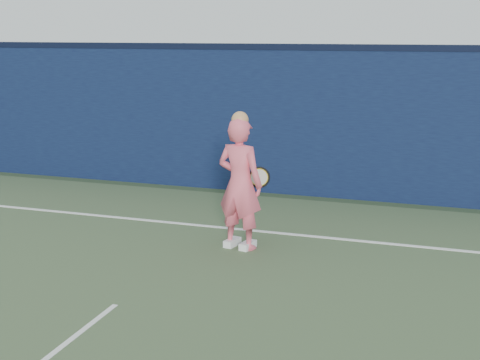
% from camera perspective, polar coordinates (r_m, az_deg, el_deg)
% --- Properties ---
extents(ground, '(80.00, 80.00, 0.00)m').
position_cam_1_polar(ground, '(6.48, -14.96, -13.66)').
color(ground, '#2A3A24').
rests_on(ground, ground).
extents(backstop_wall, '(24.00, 0.40, 2.50)m').
position_cam_1_polar(backstop_wall, '(11.88, 2.08, 5.02)').
color(backstop_wall, black).
rests_on(backstop_wall, ground).
extents(wall_cap, '(24.00, 0.42, 0.10)m').
position_cam_1_polar(wall_cap, '(11.78, 2.13, 11.30)').
color(wall_cap, black).
rests_on(wall_cap, backstop_wall).
extents(player, '(0.71, 0.54, 1.82)m').
position_cam_1_polar(player, '(8.69, -0.00, -0.30)').
color(player, '#F55F74').
rests_on(player, ground).
extents(racket, '(0.56, 0.13, 0.30)m').
position_cam_1_polar(racket, '(9.09, 1.48, 0.20)').
color(racket, black).
rests_on(racket, ground).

